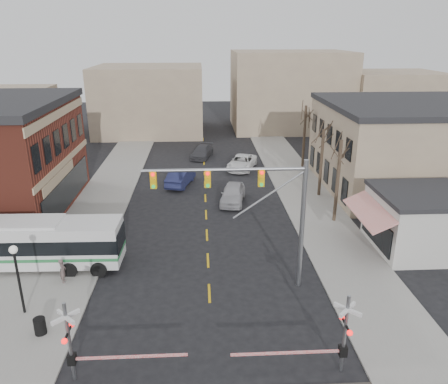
# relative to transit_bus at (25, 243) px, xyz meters

# --- Properties ---
(ground) EXTENTS (160.00, 160.00, 0.00)m
(ground) POSITION_rel_transit_bus_xyz_m (11.88, -5.72, -1.81)
(ground) COLOR black
(ground) RESTS_ON ground
(sidewalk_west) EXTENTS (5.00, 60.00, 0.12)m
(sidewalk_west) POSITION_rel_transit_bus_xyz_m (2.38, 14.28, -1.75)
(sidewalk_west) COLOR gray
(sidewalk_west) RESTS_ON ground
(sidewalk_east) EXTENTS (5.00, 60.00, 0.12)m
(sidewalk_east) POSITION_rel_transit_bus_xyz_m (21.38, 14.28, -1.75)
(sidewalk_east) COLOR gray
(sidewalk_east) RESTS_ON ground
(tan_building) EXTENTS (20.30, 15.30, 8.50)m
(tan_building) POSITION_rel_transit_bus_xyz_m (33.88, 14.28, 2.45)
(tan_building) COLOR gray
(tan_building) RESTS_ON ground
(awning_shop) EXTENTS (9.74, 6.20, 4.30)m
(awning_shop) POSITION_rel_transit_bus_xyz_m (27.85, 1.28, 0.35)
(awning_shop) COLOR beige
(awning_shop) RESTS_ON ground
(tree_east_a) EXTENTS (0.28, 0.28, 6.75)m
(tree_east_a) POSITION_rel_transit_bus_xyz_m (22.38, 6.28, 1.68)
(tree_east_a) COLOR #382B21
(tree_east_a) RESTS_ON sidewalk_east
(tree_east_b) EXTENTS (0.28, 0.28, 6.30)m
(tree_east_b) POSITION_rel_transit_bus_xyz_m (22.68, 12.28, 1.46)
(tree_east_b) COLOR #382B21
(tree_east_b) RESTS_ON sidewalk_east
(tree_east_c) EXTENTS (0.28, 0.28, 7.20)m
(tree_east_c) POSITION_rel_transit_bus_xyz_m (22.88, 20.28, 1.91)
(tree_east_c) COLOR #382B21
(tree_east_c) RESTS_ON sidewalk_east
(transit_bus) EXTENTS (12.51, 3.02, 3.21)m
(transit_bus) POSITION_rel_transit_bus_xyz_m (0.00, 0.00, 0.00)
(transit_bus) COLOR silver
(transit_bus) RESTS_ON ground
(traffic_signal_mast) EXTENTS (9.30, 0.30, 8.00)m
(traffic_signal_mast) POSITION_rel_transit_bus_xyz_m (14.78, -3.06, 3.89)
(traffic_signal_mast) COLOR gray
(traffic_signal_mast) RESTS_ON ground
(rr_crossing_west) EXTENTS (5.60, 1.36, 4.00)m
(rr_crossing_west) POSITION_rel_transit_bus_xyz_m (6.10, -10.24, 0.16)
(rr_crossing_west) COLOR gray
(rr_crossing_west) RESTS_ON ground
(rr_crossing_east) EXTENTS (5.60, 1.36, 4.00)m
(rr_crossing_east) POSITION_rel_transit_bus_xyz_m (17.36, -10.37, 0.16)
(rr_crossing_east) COLOR gray
(rr_crossing_east) RESTS_ON ground
(street_lamp) EXTENTS (0.44, 0.44, 4.09)m
(street_lamp) POSITION_rel_transit_bus_xyz_m (1.65, -5.21, 1.25)
(street_lamp) COLOR black
(street_lamp) RESTS_ON sidewalk_west
(trash_bin) EXTENTS (0.60, 0.60, 0.88)m
(trash_bin) POSITION_rel_transit_bus_xyz_m (3.16, -7.08, -1.25)
(trash_bin) COLOR black
(trash_bin) RESTS_ON sidewalk_west
(car_a) EXTENTS (2.88, 5.25, 1.69)m
(car_a) POSITION_rel_transit_bus_xyz_m (14.37, 11.06, -0.96)
(car_a) COLOR #A9A8AD
(car_a) RESTS_ON ground
(car_b) EXTENTS (3.07, 5.39, 1.68)m
(car_b) POSITION_rel_transit_bus_xyz_m (9.42, 16.26, -0.97)
(car_b) COLOR #1C2046
(car_b) RESTS_ON ground
(car_c) EXTENTS (4.22, 6.06, 1.54)m
(car_c) POSITION_rel_transit_bus_xyz_m (16.18, 21.46, -1.04)
(car_c) COLOR white
(car_c) RESTS_ON ground
(car_d) EXTENTS (3.28, 5.30, 1.43)m
(car_d) POSITION_rel_transit_bus_xyz_m (11.67, 26.66, -1.09)
(car_d) COLOR #3C3B40
(car_d) RESTS_ON ground
(pedestrian_near) EXTENTS (0.46, 0.62, 1.57)m
(pedestrian_near) POSITION_rel_transit_bus_xyz_m (2.92, -2.13, -0.91)
(pedestrian_near) COLOR #62514E
(pedestrian_near) RESTS_ON sidewalk_west
(pedestrian_far) EXTENTS (1.17, 1.18, 1.93)m
(pedestrian_far) POSITION_rel_transit_bus_xyz_m (2.20, 2.19, -0.73)
(pedestrian_far) COLOR #3C3862
(pedestrian_far) RESTS_ON sidewalk_west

